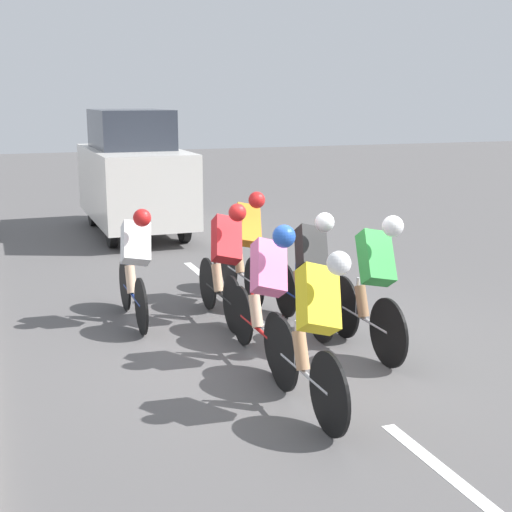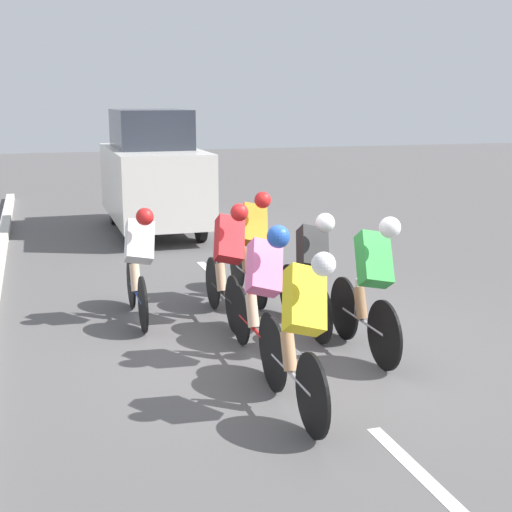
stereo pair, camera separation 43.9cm
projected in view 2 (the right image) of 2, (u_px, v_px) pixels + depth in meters
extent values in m
plane|color=#565454|center=(289.00, 348.00, 7.79)|extent=(60.00, 60.00, 0.00)
cube|color=white|center=(416.00, 469.00, 5.24)|extent=(0.12, 1.40, 0.01)
cube|color=white|center=(276.00, 335.00, 8.22)|extent=(0.12, 1.40, 0.01)
cube|color=white|center=(210.00, 271.00, 11.21)|extent=(0.12, 1.40, 0.01)
cylinder|color=black|center=(213.00, 283.00, 9.21)|extent=(0.03, 0.67, 0.67)
cylinder|color=black|center=(234.00, 304.00, 8.26)|extent=(0.03, 0.67, 0.67)
cylinder|color=black|center=(223.00, 293.00, 8.73)|extent=(0.04, 1.01, 0.04)
cylinder|color=black|center=(219.00, 273.00, 8.85)|extent=(0.04, 0.04, 0.42)
cylinder|color=#1999D8|center=(222.00, 284.00, 8.76)|extent=(0.07, 0.07, 0.16)
cylinder|color=#DBAD84|center=(221.00, 277.00, 8.77)|extent=(0.12, 0.23, 0.36)
cube|color=red|center=(229.00, 239.00, 8.51)|extent=(0.44, 0.48, 0.62)
sphere|color=red|center=(239.00, 212.00, 8.25)|extent=(0.21, 0.21, 0.21)
cylinder|color=black|center=(241.00, 315.00, 7.86)|extent=(0.03, 0.66, 0.66)
cylinder|color=black|center=(270.00, 346.00, 6.89)|extent=(0.03, 0.66, 0.66)
cylinder|color=red|center=(255.00, 330.00, 7.38)|extent=(0.04, 1.04, 0.04)
cylinder|color=red|center=(249.00, 305.00, 7.50)|extent=(0.04, 0.04, 0.42)
cylinder|color=white|center=(253.00, 319.00, 7.40)|extent=(0.07, 0.07, 0.16)
cylinder|color=beige|center=(252.00, 311.00, 7.41)|extent=(0.12, 0.23, 0.36)
cube|color=pink|center=(264.00, 268.00, 7.16)|extent=(0.46, 0.47, 0.62)
sphere|color=blue|center=(278.00, 237.00, 6.90)|extent=(0.23, 0.23, 0.23)
cylinder|color=black|center=(289.00, 291.00, 8.82)|extent=(0.03, 0.67, 0.67)
cylinder|color=black|center=(320.00, 314.00, 7.89)|extent=(0.03, 0.67, 0.67)
cylinder|color=navy|center=(304.00, 302.00, 8.35)|extent=(0.04, 1.00, 0.04)
cylinder|color=navy|center=(299.00, 281.00, 8.47)|extent=(0.04, 0.04, 0.42)
cylinder|color=white|center=(302.00, 293.00, 8.38)|extent=(0.07, 0.07, 0.16)
cylinder|color=tan|center=(302.00, 286.00, 8.38)|extent=(0.12, 0.23, 0.36)
cube|color=black|center=(312.00, 249.00, 8.13)|extent=(0.43, 0.44, 0.57)
sphere|color=white|center=(325.00, 223.00, 7.87)|extent=(0.22, 0.22, 0.22)
cylinder|color=black|center=(131.00, 283.00, 9.22)|extent=(0.03, 0.67, 0.67)
cylinder|color=black|center=(143.00, 305.00, 8.25)|extent=(0.03, 0.67, 0.67)
cylinder|color=navy|center=(137.00, 293.00, 8.73)|extent=(0.04, 1.04, 0.04)
cylinder|color=navy|center=(134.00, 273.00, 8.86)|extent=(0.04, 0.04, 0.42)
cylinder|color=green|center=(136.00, 284.00, 8.76)|extent=(0.07, 0.07, 0.16)
cylinder|color=beige|center=(135.00, 278.00, 8.77)|extent=(0.12, 0.23, 0.36)
cube|color=white|center=(139.00, 242.00, 8.51)|extent=(0.40, 0.45, 0.57)
sphere|color=red|center=(145.00, 217.00, 8.24)|extent=(0.21, 0.21, 0.21)
cylinder|color=black|center=(273.00, 354.00, 6.60)|extent=(0.03, 0.70, 0.70)
cylinder|color=black|center=(312.00, 396.00, 5.69)|extent=(0.03, 0.70, 0.70)
cylinder|color=#B7B7BC|center=(291.00, 374.00, 6.15)|extent=(0.04, 0.98, 0.04)
cylinder|color=#B7B7BC|center=(285.00, 344.00, 6.26)|extent=(0.04, 0.04, 0.42)
cylinder|color=#1999D8|center=(289.00, 361.00, 6.17)|extent=(0.07, 0.07, 0.16)
cylinder|color=tan|center=(289.00, 351.00, 6.18)|extent=(0.12, 0.23, 0.36)
cube|color=yellow|center=(304.00, 300.00, 5.93)|extent=(0.46, 0.48, 0.63)
sphere|color=white|center=(324.00, 264.00, 5.67)|extent=(0.20, 0.20, 0.20)
cylinder|color=black|center=(344.00, 308.00, 8.03)|extent=(0.03, 0.71, 0.71)
cylinder|color=black|center=(384.00, 335.00, 7.12)|extent=(0.03, 0.71, 0.71)
cylinder|color=#B7B7BC|center=(363.00, 321.00, 7.57)|extent=(0.04, 0.97, 0.04)
cylinder|color=#B7B7BC|center=(357.00, 298.00, 7.69)|extent=(0.04, 0.04, 0.42)
cylinder|color=yellow|center=(361.00, 311.00, 7.60)|extent=(0.07, 0.07, 0.16)
cylinder|color=#9E704C|center=(360.00, 303.00, 7.60)|extent=(0.12, 0.23, 0.36)
cube|color=green|center=(374.00, 259.00, 7.34)|extent=(0.42, 0.48, 0.62)
sphere|color=white|center=(390.00, 228.00, 7.07)|extent=(0.22, 0.22, 0.22)
cylinder|color=black|center=(237.00, 266.00, 10.13)|extent=(0.03, 0.68, 0.68)
cylinder|color=black|center=(259.00, 283.00, 9.18)|extent=(0.03, 0.68, 0.68)
cylinder|color=#B7B7BC|center=(248.00, 274.00, 9.65)|extent=(0.04, 1.03, 0.04)
cylinder|color=#B7B7BC|center=(244.00, 256.00, 9.78)|extent=(0.04, 0.04, 0.42)
cylinder|color=white|center=(246.00, 266.00, 9.68)|extent=(0.07, 0.07, 0.16)
cylinder|color=tan|center=(246.00, 260.00, 9.69)|extent=(0.12, 0.23, 0.36)
cube|color=orange|center=(254.00, 225.00, 9.43)|extent=(0.43, 0.48, 0.62)
sphere|color=red|center=(263.00, 200.00, 9.16)|extent=(0.22, 0.22, 0.22)
cylinder|color=black|center=(201.00, 225.00, 13.49)|extent=(0.14, 0.64, 0.64)
cylinder|color=black|center=(128.00, 229.00, 13.09)|extent=(0.14, 0.64, 0.64)
cylinder|color=black|center=(176.00, 207.00, 15.75)|extent=(0.14, 0.64, 0.64)
cylinder|color=black|center=(114.00, 209.00, 15.35)|extent=(0.14, 0.64, 0.64)
cube|color=silver|center=(153.00, 183.00, 14.27)|extent=(1.70, 3.91, 1.37)
cube|color=#2D333D|center=(150.00, 129.00, 14.22)|extent=(1.39, 2.15, 0.76)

